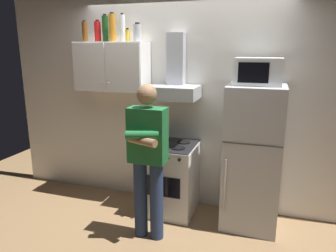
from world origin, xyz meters
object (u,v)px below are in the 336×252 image
(person_standing, at_px, (148,157))
(bottle_liquor_amber, at_px, (112,28))
(refrigerator, at_px, (252,158))
(bottle_soda_red, at_px, (98,31))
(bottle_vodka_clear, at_px, (122,28))
(bottle_spice_jar, at_px, (128,35))
(range_hood, at_px, (174,81))
(microwave, at_px, (258,71))
(bottle_wine_green, at_px, (105,29))
(stove_oven, at_px, (170,178))
(bottle_canister_steel, at_px, (137,33))
(bottle_beer_brown, at_px, (85,32))
(upper_cabinet, at_px, (112,67))

(person_standing, xyz_separation_m, bottle_liquor_amber, (-0.71, 0.71, 1.31))
(refrigerator, relative_size, bottle_soda_red, 6.17)
(bottle_vodka_clear, bearing_deg, bottle_spice_jar, -29.79)
(range_hood, height_order, refrigerator, range_hood)
(person_standing, relative_size, bottle_soda_red, 6.33)
(refrigerator, xyz_separation_m, bottle_spice_jar, (-1.52, 0.11, 1.32))
(microwave, height_order, bottle_wine_green, bottle_wine_green)
(bottle_wine_green, bearing_deg, bottle_vodka_clear, 1.89)
(bottle_spice_jar, xyz_separation_m, bottle_vodka_clear, (-0.09, 0.05, 0.09))
(stove_oven, distance_m, microwave, 1.62)
(refrigerator, xyz_separation_m, bottle_liquor_amber, (-1.71, 0.10, 1.41))
(bottle_liquor_amber, bearing_deg, person_standing, -44.77)
(refrigerator, bearing_deg, stove_oven, -179.96)
(range_hood, distance_m, microwave, 0.97)
(stove_oven, relative_size, person_standing, 0.53)
(bottle_canister_steel, bearing_deg, bottle_beer_brown, -176.84)
(person_standing, bearing_deg, bottle_canister_steel, 118.62)
(bottle_spice_jar, bearing_deg, person_standing, -53.87)
(stove_oven, bearing_deg, range_hood, 90.00)
(bottle_liquor_amber, bearing_deg, refrigerator, -3.40)
(refrigerator, relative_size, person_standing, 0.98)
(bottle_beer_brown, height_order, bottle_wine_green, bottle_wine_green)
(upper_cabinet, bearing_deg, bottle_vodka_clear, 12.56)
(stove_oven, height_order, microwave, microwave)
(bottle_soda_red, relative_size, bottle_beer_brown, 1.02)
(upper_cabinet, bearing_deg, microwave, -3.48)
(bottle_liquor_amber, relative_size, bottle_canister_steel, 1.56)
(bottle_canister_steel, distance_m, bottle_wine_green, 0.43)
(person_standing, bearing_deg, stove_oven, 85.28)
(bottle_liquor_amber, bearing_deg, bottle_spice_jar, 1.13)
(stove_oven, bearing_deg, bottle_beer_brown, 175.18)
(range_hood, xyz_separation_m, microwave, (0.95, -0.11, 0.14))
(bottle_soda_red, distance_m, bottle_canister_steel, 0.54)
(person_standing, xyz_separation_m, bottle_vodka_clear, (-0.61, 0.76, 1.31))
(upper_cabinet, bearing_deg, bottle_wine_green, 163.79)
(upper_cabinet, distance_m, bottle_liquor_amber, 0.46)
(refrigerator, bearing_deg, bottle_soda_red, 175.62)
(person_standing, distance_m, bottle_canister_steel, 1.51)
(bottle_beer_brown, bearing_deg, refrigerator, -2.61)
(person_standing, xyz_separation_m, bottle_canister_steel, (-0.40, 0.74, 1.25))
(bottle_liquor_amber, distance_m, bottle_canister_steel, 0.32)
(person_standing, relative_size, bottle_vodka_clear, 5.00)
(microwave, relative_size, bottle_canister_steel, 2.25)
(bottle_beer_brown, bearing_deg, bottle_canister_steel, 3.16)
(upper_cabinet, bearing_deg, bottle_beer_brown, -175.01)
(stove_oven, distance_m, bottle_wine_green, 1.99)
(upper_cabinet, distance_m, bottle_wine_green, 0.46)
(upper_cabinet, relative_size, stove_oven, 1.03)
(bottle_soda_red, bearing_deg, bottle_liquor_amber, -11.72)
(bottle_soda_red, bearing_deg, bottle_vodka_clear, 1.29)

